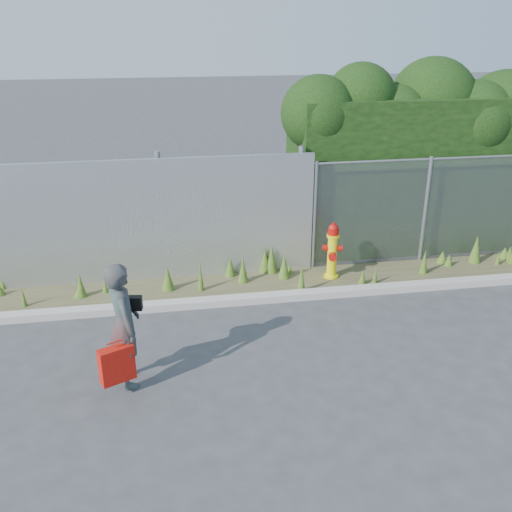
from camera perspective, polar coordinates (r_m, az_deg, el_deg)
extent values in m
plane|color=#3D3D3F|center=(8.04, 3.83, -10.31)|extent=(80.00, 80.00, 0.00)
cube|color=#ABA39B|center=(9.53, 1.38, -4.17)|extent=(16.00, 0.22, 0.12)
cube|color=brown|center=(10.09, 0.74, -2.92)|extent=(16.00, 1.20, 0.01)
cone|color=#3B5D1C|center=(9.81, -5.56, -2.12)|extent=(0.11, 0.11, 0.53)
cone|color=#3B5D1C|center=(10.88, 16.47, -0.62)|extent=(0.16, 0.16, 0.46)
cone|color=#3B5D1C|center=(11.50, 18.13, -0.13)|extent=(0.22, 0.22, 0.24)
cone|color=#3B5D1C|center=(10.01, -17.14, -2.89)|extent=(0.18, 0.18, 0.43)
cone|color=#3B5D1C|center=(10.35, -2.60, -1.15)|extent=(0.20, 0.20, 0.37)
cone|color=#3B5D1C|center=(10.02, -22.22, -3.90)|extent=(0.09, 0.09, 0.34)
cone|color=#3B5D1C|center=(11.66, 21.12, 0.59)|extent=(0.24, 0.24, 0.55)
cone|color=#3B5D1C|center=(10.09, -14.84, -3.02)|extent=(0.11, 0.11, 0.23)
cone|color=#3B5D1C|center=(12.06, 24.03, 0.20)|extent=(0.18, 0.18, 0.30)
cone|color=#3B5D1C|center=(9.73, 4.57, -2.32)|extent=(0.15, 0.15, 0.52)
cone|color=#3B5D1C|center=(10.41, -8.42, -0.76)|extent=(0.12, 0.12, 0.52)
cone|color=#3B5D1C|center=(10.07, -17.24, -3.53)|extent=(0.22, 0.22, 0.18)
cone|color=#3B5D1C|center=(10.60, -24.24, -3.16)|extent=(0.17, 0.17, 0.21)
cone|color=#3B5D1C|center=(9.92, -8.81, -2.28)|extent=(0.22, 0.22, 0.44)
cone|color=#3B5D1C|center=(10.24, 2.83, -1.11)|extent=(0.22, 0.22, 0.47)
cone|color=#3B5D1C|center=(10.47, 0.91, -0.43)|extent=(0.20, 0.20, 0.50)
cone|color=#3B5D1C|center=(12.16, 23.60, 0.27)|extent=(0.23, 0.23, 0.23)
cone|color=#3B5D1C|center=(10.49, 3.40, -1.35)|extent=(0.12, 0.12, 0.19)
cone|color=#3B5D1C|center=(11.76, 23.04, -0.24)|extent=(0.10, 0.10, 0.28)
cone|color=#3B5D1C|center=(10.46, 1.56, -0.36)|extent=(0.23, 0.23, 0.54)
cone|color=#3B5D1C|center=(10.28, 11.82, -1.98)|extent=(0.10, 0.10, 0.31)
cone|color=#3B5D1C|center=(10.23, 10.60, -2.16)|extent=(0.14, 0.14, 0.26)
cone|color=#3B5D1C|center=(11.39, 18.72, -0.45)|extent=(0.17, 0.17, 0.24)
cone|color=#3B5D1C|center=(10.08, -1.31, -1.44)|extent=(0.19, 0.19, 0.48)
cone|color=#3B5D1C|center=(10.49, -14.01, -1.51)|extent=(0.16, 0.16, 0.37)
cone|color=#3B5D1C|center=(10.80, -24.02, -2.41)|extent=(0.11, 0.11, 0.28)
cube|color=#A5A8AC|center=(10.21, -18.14, 2.89)|extent=(8.50, 0.08, 2.20)
cylinder|color=gray|center=(10.18, -9.44, 3.98)|extent=(0.10, 0.10, 2.30)
cylinder|color=gray|center=(10.47, 4.39, 4.76)|extent=(0.10, 0.10, 2.30)
cube|color=gray|center=(11.71, 21.20, 4.45)|extent=(6.50, 0.03, 2.00)
cylinder|color=gray|center=(11.46, 21.91, 9.19)|extent=(6.50, 0.04, 0.04)
cylinder|color=gray|center=(10.46, 5.86, 3.97)|extent=(0.07, 0.07, 2.05)
cylinder|color=gray|center=(11.21, 16.56, 4.42)|extent=(0.07, 0.07, 2.05)
cube|color=black|center=(12.55, 20.49, 8.12)|extent=(7.30, 1.60, 3.00)
sphere|color=black|center=(10.88, 6.25, 14.01)|extent=(1.39, 1.39, 1.39)
sphere|color=black|center=(11.26, 10.42, 15.23)|extent=(1.33, 1.33, 1.33)
sphere|color=black|center=(11.49, 13.70, 13.19)|extent=(1.28, 1.28, 1.28)
sphere|color=black|center=(12.07, 17.20, 14.52)|extent=(1.71, 1.71, 1.71)
sphere|color=black|center=(12.20, 20.92, 12.52)|extent=(1.57, 1.57, 1.57)
sphere|color=black|center=(12.79, 23.57, 12.57)|extent=(1.88, 1.88, 1.88)
cylinder|color=#FDEA0D|center=(10.45, 7.49, -2.02)|extent=(0.26, 0.26, 0.06)
cylinder|color=#FDEA0D|center=(10.30, 7.60, -0.14)|extent=(0.17, 0.17, 0.80)
cylinder|color=#FDEA0D|center=(10.15, 7.72, 2.03)|extent=(0.23, 0.23, 0.05)
cylinder|color=#B20F0A|center=(10.13, 7.74, 2.38)|extent=(0.20, 0.20, 0.09)
sphere|color=#B20F0A|center=(10.10, 7.76, 2.72)|extent=(0.18, 0.18, 0.18)
cylinder|color=#B20F0A|center=(10.07, 7.78, 3.23)|extent=(0.05, 0.05, 0.05)
cylinder|color=#B20F0A|center=(10.20, 6.94, 0.75)|extent=(0.09, 0.10, 0.10)
cylinder|color=#B20F0A|center=(10.27, 8.35, 0.84)|extent=(0.09, 0.10, 0.10)
cylinder|color=#B20F0A|center=(10.16, 7.83, -0.07)|extent=(0.14, 0.11, 0.14)
imported|color=#0F605B|center=(7.35, -13.07, -6.73)|extent=(0.54, 0.69, 1.67)
cube|color=#A91409|center=(7.32, -13.75, -10.47)|extent=(0.43, 0.16, 0.47)
cylinder|color=#A91409|center=(7.16, -13.98, -8.36)|extent=(0.20, 0.02, 0.02)
cube|color=black|center=(7.36, -12.26, -4.62)|extent=(0.24, 0.10, 0.18)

